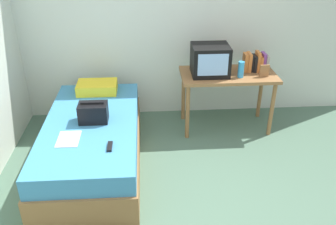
{
  "coord_description": "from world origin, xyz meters",
  "views": [
    {
      "loc": [
        -0.37,
        -2.58,
        2.41
      ],
      "look_at": [
        -0.13,
        0.91,
        0.53
      ],
      "focal_mm": 38.56,
      "sensor_mm": 36.0,
      "label": 1
    }
  ],
  "objects": [
    {
      "name": "magazine",
      "position": [
        -1.13,
        0.44,
        0.53
      ],
      "size": [
        0.21,
        0.29,
        0.01
      ],
      "primitive_type": "cube",
      "color": "white",
      "rests_on": "bed"
    },
    {
      "name": "wall_back",
      "position": [
        0.0,
        2.0,
        1.3
      ],
      "size": [
        5.2,
        0.1,
        2.6
      ],
      "primitive_type": "cube",
      "color": "silver",
      "rests_on": "ground"
    },
    {
      "name": "picture_frame",
      "position": [
        1.05,
        1.35,
        0.82
      ],
      "size": [
        0.11,
        0.02,
        0.15
      ],
      "primitive_type": "cube",
      "color": "olive",
      "rests_on": "desk"
    },
    {
      "name": "pillow",
      "position": [
        -0.96,
        1.52,
        0.59
      ],
      "size": [
        0.48,
        0.32,
        0.12
      ],
      "primitive_type": "cube",
      "color": "yellow",
      "rests_on": "bed"
    },
    {
      "name": "desk",
      "position": [
        0.65,
        1.48,
        0.65
      ],
      "size": [
        1.16,
        0.6,
        0.75
      ],
      "color": "olive",
      "rests_on": "ground"
    },
    {
      "name": "handbag",
      "position": [
        -0.92,
        0.79,
        0.63
      ],
      "size": [
        0.3,
        0.2,
        0.23
      ],
      "color": "black",
      "rests_on": "bed"
    },
    {
      "name": "ground_plane",
      "position": [
        0.0,
        0.0,
        0.0
      ],
      "size": [
        8.0,
        8.0,
        0.0
      ],
      "primitive_type": "plane",
      "color": "#4C6B56"
    },
    {
      "name": "remote_silver",
      "position": [
        -1.07,
        0.98,
        0.54
      ],
      "size": [
        0.04,
        0.14,
        0.02
      ],
      "primitive_type": "cube",
      "color": "#B7B7BC",
      "rests_on": "bed"
    },
    {
      "name": "remote_dark",
      "position": [
        -0.72,
        0.27,
        0.54
      ],
      "size": [
        0.04,
        0.16,
        0.02
      ],
      "primitive_type": "cube",
      "color": "black",
      "rests_on": "bed"
    },
    {
      "name": "water_bottle",
      "position": [
        0.76,
        1.35,
        0.84
      ],
      "size": [
        0.07,
        0.07,
        0.19
      ],
      "primitive_type": "cylinder",
      "color": "#3399DB",
      "rests_on": "desk"
    },
    {
      "name": "tv",
      "position": [
        0.41,
        1.47,
        0.93
      ],
      "size": [
        0.44,
        0.39,
        0.36
      ],
      "color": "black",
      "rests_on": "desk"
    },
    {
      "name": "bed",
      "position": [
        -0.96,
        0.78,
        0.26
      ],
      "size": [
        1.0,
        2.0,
        0.53
      ],
      "color": "olive",
      "rests_on": "ground"
    },
    {
      "name": "book_row",
      "position": [
        0.99,
        1.54,
        0.86
      ],
      "size": [
        0.3,
        0.16,
        0.24
      ],
      "color": "#CC7233",
      "rests_on": "desk"
    }
  ]
}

